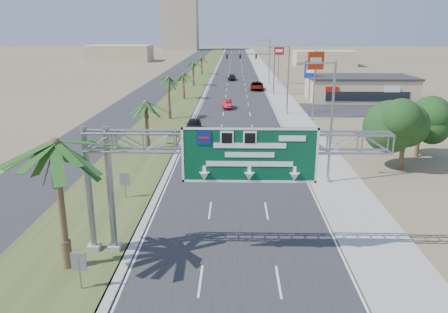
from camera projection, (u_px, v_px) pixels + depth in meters
road at (236, 74)px, 121.05m from camera, size 12.00×300.00×0.02m
sidewalk_right at (267, 74)px, 120.84m from camera, size 4.00×300.00×0.10m
median_grass at (200, 74)px, 121.27m from camera, size 7.00×300.00×0.12m
opposing_road at (175, 74)px, 121.45m from camera, size 8.00×300.00×0.02m
sign_gantry at (220, 152)px, 23.42m from camera, size 16.75×1.24×7.50m
palm_near at (54, 144)px, 21.52m from camera, size 5.70×5.70×8.35m
palm_row_b at (146, 104)px, 45.11m from camera, size 3.99×3.99×5.95m
palm_row_c at (168, 79)px, 60.23m from camera, size 3.99×3.99×6.75m
palm_row_d at (183, 75)px, 77.84m from camera, size 3.99×3.99×5.45m
palm_row_e at (193, 63)px, 95.87m from camera, size 3.99×3.99×6.15m
palm_row_f at (201, 57)px, 119.94m from camera, size 3.99×3.99×5.75m
streetlight_near at (329, 128)px, 35.19m from camera, size 3.27×0.44×10.00m
streetlight_mid at (287, 83)px, 63.95m from camera, size 3.27×0.44×10.00m
streetlight_far at (268, 64)px, 98.46m from camera, size 3.27×0.44×10.00m
signal_mast at (264, 69)px, 83.10m from camera, size 10.28×0.71×8.00m
store_building at (360, 89)px, 77.79m from camera, size 18.00×10.00×4.00m
oak_near at (406, 120)px, 38.89m from camera, size 4.50×4.50×6.80m
oak_far at (421, 119)px, 42.86m from camera, size 3.50×3.50×5.60m
median_signback_a at (79, 264)px, 21.12m from camera, size 0.75×0.08×2.08m
median_signback_b at (125, 181)px, 32.64m from camera, size 0.75×0.08×2.08m
tower_distant at (180, 19)px, 251.06m from camera, size 20.00×16.00×35.00m
building_distant_left at (120, 53)px, 169.19m from camera, size 24.00×14.00×6.00m
building_distant_right at (324, 58)px, 148.41m from camera, size 20.00×12.00×5.00m
car_left_lane at (193, 125)px, 55.06m from camera, size 1.90×4.26×1.42m
car_mid_lane at (227, 104)px, 69.96m from camera, size 1.77×4.19×1.35m
car_right_lane at (257, 86)px, 90.78m from camera, size 2.94×5.95×1.62m
car_far at (232, 78)px, 107.44m from camera, size 2.14×4.60×1.30m
pole_sign_red_near at (315, 65)px, 59.30m from camera, size 2.37×1.04×9.58m
pole_sign_blue at (310, 71)px, 75.99m from camera, size 1.96×1.05×7.14m
pole_sign_red_far at (279, 54)px, 97.93m from camera, size 2.21×0.47×8.63m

